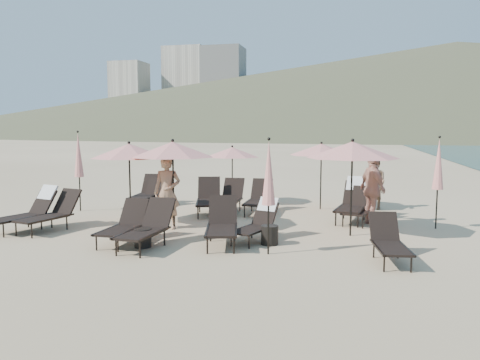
% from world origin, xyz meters
% --- Properties ---
extents(ground, '(800.00, 800.00, 0.00)m').
position_xyz_m(ground, '(0.00, 0.00, 0.00)').
color(ground, '#D6BA8C').
rests_on(ground, ground).
extents(volcanic_headland, '(690.00, 690.00, 55.00)m').
position_xyz_m(volcanic_headland, '(71.37, 302.62, 26.49)').
color(volcanic_headland, brown).
rests_on(volcanic_headland, ground).
extents(hotel_skyline, '(109.00, 82.00, 55.00)m').
position_xyz_m(hotel_skyline, '(-93.62, 271.21, 24.18)').
color(hotel_skyline, beige).
rests_on(hotel_skyline, ground).
extents(lounger_0, '(1.08, 1.84, 1.08)m').
position_xyz_m(lounger_0, '(-5.60, 0.57, 0.52)').
color(lounger_0, black).
rests_on(lounger_0, ground).
extents(lounger_1, '(0.62, 1.61, 0.92)m').
position_xyz_m(lounger_1, '(-2.55, -0.15, 0.43)').
color(lounger_1, black).
rests_on(lounger_1, ground).
extents(lounger_2, '(0.77, 1.77, 1.00)m').
position_xyz_m(lounger_2, '(-1.85, -0.41, 0.47)').
color(lounger_2, black).
rests_on(lounger_2, ground).
extents(lounger_3, '(1.07, 1.86, 1.01)m').
position_xyz_m(lounger_3, '(-0.36, 0.27, 0.47)').
color(lounger_3, black).
rests_on(lounger_3, ground).
extents(lounger_4, '(0.97, 1.60, 0.94)m').
position_xyz_m(lounger_4, '(0.34, 0.80, 0.45)').
color(lounger_4, black).
rests_on(lounger_4, ground).
extents(lounger_5, '(0.81, 1.59, 0.87)m').
position_xyz_m(lounger_5, '(3.17, -0.28, 0.41)').
color(lounger_5, black).
rests_on(lounger_5, ground).
extents(lounger_6, '(0.63, 1.62, 0.93)m').
position_xyz_m(lounger_6, '(-4.01, 4.34, 0.43)').
color(lounger_6, black).
rests_on(lounger_6, ground).
extents(lounger_7, '(0.85, 1.84, 1.02)m').
position_xyz_m(lounger_7, '(-4.26, 4.71, 0.48)').
color(lounger_7, black).
rests_on(lounger_7, ground).
extents(lounger_8, '(1.20, 1.98, 1.07)m').
position_xyz_m(lounger_8, '(-1.81, 3.82, 0.50)').
color(lounger_8, black).
rests_on(lounger_8, ground).
extents(lounger_9, '(0.72, 1.75, 1.00)m').
position_xyz_m(lounger_9, '(-1.28, 4.31, 0.47)').
color(lounger_9, black).
rests_on(lounger_9, ground).
extents(lounger_10, '(0.98, 1.99, 1.19)m').
position_xyz_m(lounger_10, '(2.47, 3.83, 0.57)').
color(lounger_10, black).
rests_on(lounger_10, ground).
extents(lounger_11, '(0.94, 1.74, 0.95)m').
position_xyz_m(lounger_11, '(2.62, 3.53, 0.44)').
color(lounger_11, black).
rests_on(lounger_11, ground).
extents(lounger_12, '(0.70, 1.75, 1.00)m').
position_xyz_m(lounger_12, '(-0.36, 4.32, 0.47)').
color(lounger_12, black).
rests_on(lounger_12, ground).
extents(lounger_13, '(1.02, 1.83, 0.99)m').
position_xyz_m(lounger_13, '(-4.98, 0.58, 0.46)').
color(lounger_13, black).
rests_on(lounger_13, ground).
extents(umbrella_open_0, '(2.09, 2.09, 2.25)m').
position_xyz_m(umbrella_open_0, '(-3.40, 1.85, 1.99)').
color(umbrella_open_0, black).
rests_on(umbrella_open_0, ground).
extents(umbrella_open_1, '(2.16, 2.16, 2.33)m').
position_xyz_m(umbrella_open_1, '(-2.03, 1.54, 2.06)').
color(umbrella_open_1, black).
rests_on(umbrella_open_1, ground).
extents(umbrella_open_2, '(2.18, 2.18, 2.35)m').
position_xyz_m(umbrella_open_2, '(2.42, 1.82, 2.08)').
color(umbrella_open_2, black).
rests_on(umbrella_open_2, ground).
extents(umbrella_open_3, '(1.88, 1.88, 2.03)m').
position_xyz_m(umbrella_open_3, '(-1.60, 5.85, 1.79)').
color(umbrella_open_3, black).
rests_on(umbrella_open_3, ground).
extents(umbrella_open_4, '(2.03, 2.03, 2.18)m').
position_xyz_m(umbrella_open_4, '(1.43, 5.50, 1.93)').
color(umbrella_open_4, black).
rests_on(umbrella_open_4, ground).
extents(umbrella_closed_0, '(0.28, 0.28, 2.40)m').
position_xyz_m(umbrella_closed_0, '(0.80, -0.32, 1.67)').
color(umbrella_closed_0, black).
rests_on(umbrella_closed_0, ground).
extents(umbrella_closed_1, '(0.28, 0.28, 2.40)m').
position_xyz_m(umbrella_closed_1, '(4.56, 3.18, 1.67)').
color(umbrella_closed_1, black).
rests_on(umbrella_closed_1, ground).
extents(umbrella_closed_2, '(0.30, 0.30, 2.53)m').
position_xyz_m(umbrella_closed_2, '(-5.90, 3.33, 1.76)').
color(umbrella_closed_2, black).
rests_on(umbrella_closed_2, ground).
extents(side_table_0, '(0.37, 0.37, 0.41)m').
position_xyz_m(side_table_0, '(-1.97, -0.40, 0.20)').
color(side_table_0, black).
rests_on(side_table_0, ground).
extents(side_table_1, '(0.39, 0.39, 0.43)m').
position_xyz_m(side_table_1, '(0.68, 0.49, 0.21)').
color(side_table_1, black).
rests_on(side_table_1, ground).
extents(beachgoer_a, '(0.76, 0.57, 1.89)m').
position_xyz_m(beachgoer_a, '(-2.19, 1.53, 0.94)').
color(beachgoer_a, tan).
rests_on(beachgoer_a, ground).
extents(beachgoer_b, '(1.02, 1.02, 1.67)m').
position_xyz_m(beachgoer_b, '(3.12, 5.97, 0.83)').
color(beachgoer_b, '#966D4D').
rests_on(beachgoer_b, ground).
extents(beachgoer_c, '(0.95, 1.22, 1.93)m').
position_xyz_m(beachgoer_c, '(2.97, 3.35, 0.96)').
color(beachgoer_c, tan).
rests_on(beachgoer_c, ground).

